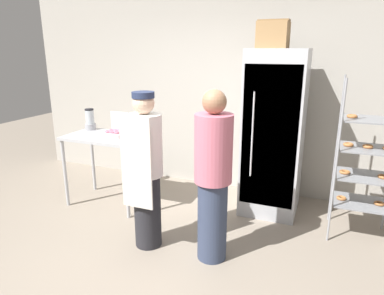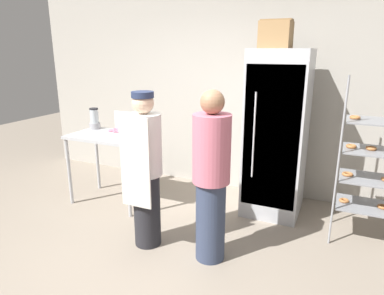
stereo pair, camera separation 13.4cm
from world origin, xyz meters
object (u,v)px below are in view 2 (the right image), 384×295
at_px(baking_rack, 369,164).
at_px(person_customer, 211,177).
at_px(donut_box, 118,131).
at_px(refrigerator, 277,134).
at_px(person_baker, 145,169).
at_px(blender_pitcher, 94,120).
at_px(cardboard_storage_box, 276,34).

distance_m(baking_rack, person_customer, 1.68).
distance_m(donut_box, person_customer, 1.71).
bearing_deg(refrigerator, donut_box, -163.10).
relative_size(person_baker, person_customer, 0.97).
height_order(refrigerator, person_customer, refrigerator).
bearing_deg(baking_rack, blender_pitcher, -178.00).
bearing_deg(person_baker, cardboard_storage_box, 52.28).
height_order(refrigerator, cardboard_storage_box, cardboard_storage_box).
distance_m(cardboard_storage_box, person_baker, 2.05).
bearing_deg(person_customer, person_baker, -177.34).
distance_m(refrigerator, donut_box, 1.98).
bearing_deg(refrigerator, person_customer, -104.79).
relative_size(donut_box, cardboard_storage_box, 0.85).
bearing_deg(donut_box, cardboard_storage_box, 15.29).
xyz_separation_m(refrigerator, donut_box, (-1.89, -0.57, -0.02)).
bearing_deg(person_baker, refrigerator, 52.01).
xyz_separation_m(donut_box, person_customer, (1.55, -0.72, -0.13)).
bearing_deg(donut_box, person_baker, -41.21).
distance_m(refrigerator, cardboard_storage_box, 1.15).
bearing_deg(person_baker, person_customer, 2.66).
relative_size(cardboard_storage_box, person_customer, 0.20).
height_order(refrigerator, blender_pitcher, refrigerator).
bearing_deg(donut_box, baking_rack, 5.70).
xyz_separation_m(refrigerator, person_baker, (-1.03, -1.32, -0.16)).
bearing_deg(baking_rack, refrigerator, 164.14).
distance_m(refrigerator, blender_pitcher, 2.44).
relative_size(refrigerator, person_baker, 1.24).
height_order(cardboard_storage_box, person_baker, cardboard_storage_box).
bearing_deg(cardboard_storage_box, baking_rack, -11.01).
xyz_separation_m(blender_pitcher, person_baker, (1.37, -0.92, -0.22)).
xyz_separation_m(refrigerator, person_customer, (-0.34, -1.29, -0.15)).
bearing_deg(donut_box, blender_pitcher, 161.81).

